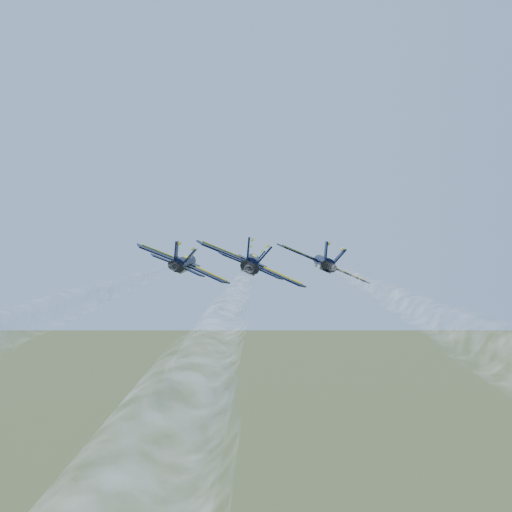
# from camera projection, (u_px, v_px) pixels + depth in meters

# --- Properties ---
(jet_lead) EXTENTS (13.46, 18.72, 6.10)m
(jet_lead) POSITION_uv_depth(u_px,v_px,m) (251.00, 263.00, 106.96)
(jet_lead) COLOR black
(jet_left) EXTENTS (13.46, 18.72, 6.10)m
(jet_left) POSITION_uv_depth(u_px,v_px,m) (184.00, 263.00, 92.45)
(jet_left) COLOR black
(jet_right) EXTENTS (13.46, 18.72, 6.10)m
(jet_right) POSITION_uv_depth(u_px,v_px,m) (323.00, 263.00, 93.09)
(jet_right) COLOR black
(jet_slot) EXTENTS (13.46, 18.72, 6.10)m
(jet_slot) POSITION_uv_depth(u_px,v_px,m) (252.00, 263.00, 78.69)
(jet_slot) COLOR black
(smoke_trail_lead) EXTENTS (13.87, 95.93, 3.74)m
(smoke_trail_lead) POSITION_uv_depth(u_px,v_px,m) (233.00, 263.00, 33.80)
(smoke_trail_lead) COLOR white
(smoke_trail_slot) EXTENTS (13.87, 95.93, 3.74)m
(smoke_trail_slot) POSITION_uv_depth(u_px,v_px,m) (158.00, 266.00, 5.54)
(smoke_trail_slot) COLOR white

